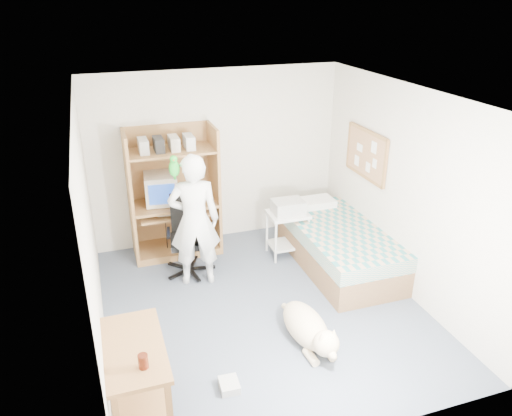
# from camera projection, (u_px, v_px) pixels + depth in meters

# --- Properties ---
(floor) EXTENTS (4.00, 4.00, 0.00)m
(floor) POSITION_uv_depth(u_px,v_px,m) (262.00, 307.00, 5.92)
(floor) COLOR #475361
(floor) RESTS_ON ground
(wall_back) EXTENTS (3.60, 0.02, 2.50)m
(wall_back) POSITION_uv_depth(u_px,v_px,m) (217.00, 157.00, 7.15)
(wall_back) COLOR beige
(wall_back) RESTS_ON floor
(wall_right) EXTENTS (0.02, 4.00, 2.50)m
(wall_right) POSITION_uv_depth(u_px,v_px,m) (405.00, 192.00, 5.94)
(wall_right) COLOR beige
(wall_right) RESTS_ON floor
(wall_left) EXTENTS (0.02, 4.00, 2.50)m
(wall_left) POSITION_uv_depth(u_px,v_px,m) (90.00, 235.00, 4.90)
(wall_left) COLOR beige
(wall_left) RESTS_ON floor
(ceiling) EXTENTS (3.60, 4.00, 0.02)m
(ceiling) POSITION_uv_depth(u_px,v_px,m) (263.00, 96.00, 4.92)
(ceiling) COLOR white
(ceiling) RESTS_ON wall_back
(computer_hutch) EXTENTS (1.20, 0.63, 1.80)m
(computer_hutch) POSITION_uv_depth(u_px,v_px,m) (174.00, 197.00, 6.90)
(computer_hutch) COLOR brown
(computer_hutch) RESTS_ON floor
(bed) EXTENTS (1.02, 2.02, 0.66)m
(bed) POSITION_uv_depth(u_px,v_px,m) (338.00, 246.00, 6.72)
(bed) COLOR brown
(bed) RESTS_ON floor
(side_desk) EXTENTS (0.50, 1.00, 0.75)m
(side_desk) POSITION_uv_depth(u_px,v_px,m) (137.00, 371.00, 4.23)
(side_desk) COLOR olive
(side_desk) RESTS_ON floor
(corkboard) EXTENTS (0.04, 0.94, 0.66)m
(corkboard) POSITION_uv_depth(u_px,v_px,m) (366.00, 154.00, 6.63)
(corkboard) COLOR #9D6B46
(corkboard) RESTS_ON wall_right
(office_chair) EXTENTS (0.58, 0.58, 1.03)m
(office_chair) POSITION_uv_depth(u_px,v_px,m) (188.00, 245.00, 6.57)
(office_chair) COLOR black
(office_chair) RESTS_ON floor
(person) EXTENTS (0.68, 0.50, 1.72)m
(person) POSITION_uv_depth(u_px,v_px,m) (194.00, 221.00, 6.12)
(person) COLOR white
(person) RESTS_ON floor
(parrot) EXTENTS (0.13, 0.22, 0.35)m
(parrot) POSITION_uv_depth(u_px,v_px,m) (174.00, 167.00, 5.79)
(parrot) COLOR #169829
(parrot) RESTS_ON person
(dog) EXTENTS (0.42, 1.17, 0.44)m
(dog) POSITION_uv_depth(u_px,v_px,m) (308.00, 328.00, 5.26)
(dog) COLOR beige
(dog) RESTS_ON floor
(printer_cart) EXTENTS (0.54, 0.44, 0.65)m
(printer_cart) POSITION_uv_depth(u_px,v_px,m) (287.00, 227.00, 6.94)
(printer_cart) COLOR silver
(printer_cart) RESTS_ON floor
(printer) EXTENTS (0.42, 0.32, 0.18)m
(printer) POSITION_uv_depth(u_px,v_px,m) (288.00, 207.00, 6.81)
(printer) COLOR #AAAAA5
(printer) RESTS_ON printer_cart
(crt_monitor) EXTENTS (0.47, 0.49, 0.41)m
(crt_monitor) POSITION_uv_depth(u_px,v_px,m) (161.00, 188.00, 6.79)
(crt_monitor) COLOR beige
(crt_monitor) RESTS_ON computer_hutch
(keyboard) EXTENTS (0.46, 0.20, 0.03)m
(keyboard) POSITION_uv_depth(u_px,v_px,m) (174.00, 212.00, 6.81)
(keyboard) COLOR beige
(keyboard) RESTS_ON computer_hutch
(pencil_cup) EXTENTS (0.08, 0.08, 0.12)m
(pencil_cup) POSITION_uv_depth(u_px,v_px,m) (201.00, 197.00, 6.93)
(pencil_cup) COLOR gold
(pencil_cup) RESTS_ON computer_hutch
(drink_glass) EXTENTS (0.08, 0.08, 0.12)m
(drink_glass) POSITION_uv_depth(u_px,v_px,m) (143.00, 361.00, 3.88)
(drink_glass) COLOR #42160A
(drink_glass) RESTS_ON side_desk
(floor_box_b) EXTENTS (0.19, 0.23, 0.08)m
(floor_box_b) POSITION_uv_depth(u_px,v_px,m) (229.00, 385.00, 4.70)
(floor_box_b) COLOR #AAAAA6
(floor_box_b) RESTS_ON floor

